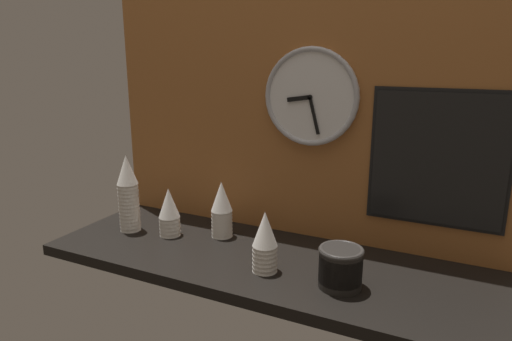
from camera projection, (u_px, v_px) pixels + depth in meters
ground_plane at (265, 262)px, 163.05cm from camera, size 160.00×56.00×4.00cm
wall_tiled_back at (296, 102)px, 172.40cm from camera, size 160.00×3.00×105.00cm
cup_stack_far_left at (128, 193)px, 183.20cm from camera, size 8.40×8.40×31.31cm
cup_stack_center_left at (222, 209)px, 178.06cm from camera, size 8.40×8.40×22.30cm
cup_stack_left at (169, 212)px, 179.49cm from camera, size 8.40×8.40×19.30cm
cup_stack_center_right at (265, 242)px, 149.37cm from camera, size 8.40×8.40×20.80cm
bowl_stack_right at (340, 266)px, 140.07cm from camera, size 13.94×13.94×12.91cm
wall_clock at (311, 97)px, 166.21cm from camera, size 36.06×2.70×36.06cm
menu_board at (438, 159)px, 152.51cm from camera, size 45.06×1.32×47.01cm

